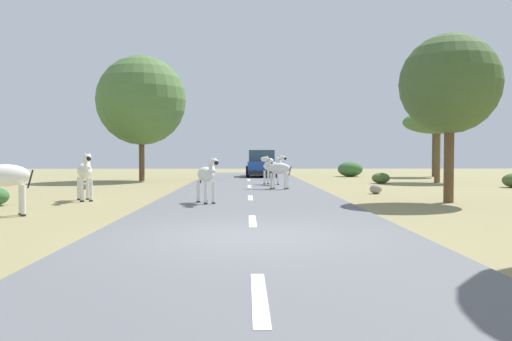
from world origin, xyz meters
TOP-DOWN VIEW (x-y plane):
  - ground_plane at (0.00, 0.00)m, footprint 90.00×90.00m
  - road at (0.13, 0.00)m, footprint 6.00×64.00m
  - lane_markings at (0.13, -1.00)m, footprint 0.16×56.00m
  - zebra_0 at (-1.18, 6.11)m, footprint 0.85×1.39m
  - zebra_1 at (1.26, 15.49)m, footprint 1.21×1.25m
  - zebra_2 at (-5.91, 3.25)m, footprint 1.56×1.16m
  - zebra_3 at (-5.22, 7.50)m, footprint 0.95×1.58m
  - zebra_4 at (1.31, 12.42)m, footprint 1.38×0.95m
  - car_0 at (0.98, 24.65)m, footprint 2.04×4.35m
  - tree_1 at (10.20, 18.09)m, footprint 3.62×3.62m
  - tree_2 at (12.77, 25.46)m, footprint 3.08×3.08m
  - tree_6 at (6.32, 6.74)m, footprint 3.09×3.09m
  - tree_7 at (-5.94, 20.08)m, footprint 5.02×5.02m
  - bush_1 at (6.98, 17.34)m, footprint 0.93×0.83m
  - bush_3 at (7.04, 25.54)m, footprint 1.68×1.52m
  - rock_0 at (4.95, 10.34)m, footprint 0.46×0.46m
  - rock_1 at (-7.08, 13.21)m, footprint 0.36×0.30m

SIDE VIEW (x-z plane):
  - ground_plane at x=0.00m, z-range 0.00..0.00m
  - road at x=0.13m, z-range 0.00..0.05m
  - lane_markings at x=0.13m, z-range 0.05..0.06m
  - rock_1 at x=-7.08m, z-range 0.00..0.29m
  - rock_0 at x=4.95m, z-range 0.00..0.36m
  - bush_1 at x=6.98m, z-range 0.00..0.56m
  - bush_3 at x=7.04m, z-range 0.00..1.01m
  - car_0 at x=0.98m, z-range -0.02..1.72m
  - zebra_0 at x=-1.18m, z-range 0.19..1.59m
  - zebra_4 at x=1.31m, z-range 0.19..1.61m
  - zebra_1 at x=1.26m, z-range 0.19..1.64m
  - zebra_3 at x=-5.22m, z-range 0.15..1.74m
  - zebra_2 at x=-5.91m, z-range 0.16..1.80m
  - tree_1 at x=10.20m, z-range 1.27..5.14m
  - tree_6 at x=6.32m, z-range 1.06..6.31m
  - tree_7 at x=-5.94m, z-range 1.01..8.08m
  - tree_2 at x=12.77m, z-range 1.64..8.09m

